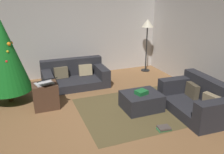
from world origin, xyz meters
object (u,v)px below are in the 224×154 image
at_px(couch_right, 199,100).
at_px(gift_box, 141,92).
at_px(christmas_tree, 4,54).
at_px(book_stack, 164,128).
at_px(couch_left, 74,76).
at_px(tv_remote, 145,92).
at_px(laptop, 45,82).
at_px(ottoman, 141,101).
at_px(side_table, 46,96).
at_px(corner_lamp, 147,27).

distance_m(couch_right, gift_box, 1.20).
distance_m(christmas_tree, book_stack, 3.69).
distance_m(couch_left, gift_box, 2.22).
bearing_deg(book_stack, christmas_tree, 138.13).
relative_size(tv_remote, laptop, 0.31).
distance_m(couch_left, laptop, 1.52).
distance_m(couch_right, ottoman, 1.19).
distance_m(side_table, laptop, 0.34).
xyz_separation_m(ottoman, side_table, (-1.90, 0.81, 0.10)).
bearing_deg(corner_lamp, ottoman, -120.96).
height_order(book_stack, corner_lamp, corner_lamp).
bearing_deg(gift_box, couch_right, -27.05).
bearing_deg(tv_remote, ottoman, -127.88).
bearing_deg(ottoman, couch_right, -29.07).
bearing_deg(book_stack, couch_left, 109.56).
xyz_separation_m(ottoman, book_stack, (-0.01, -0.90, -0.15)).
distance_m(side_table, book_stack, 2.56).
distance_m(tv_remote, side_table, 2.14).
bearing_deg(tv_remote, couch_right, -1.33).
relative_size(side_table, book_stack, 2.07).
relative_size(ottoman, side_table, 1.43).
relative_size(couch_left, ottoman, 2.13).
height_order(couch_left, laptop, laptop).
height_order(couch_right, tv_remote, couch_right).
distance_m(couch_left, corner_lamp, 2.69).
xyz_separation_m(tv_remote, corner_lamp, (1.30, 2.29, 1.02)).
xyz_separation_m(couch_left, ottoman, (1.02, -1.95, -0.07)).
height_order(couch_left, side_table, couch_left).
xyz_separation_m(ottoman, christmas_tree, (-2.63, 1.45, 0.94)).
height_order(couch_right, christmas_tree, christmas_tree).
height_order(tv_remote, side_table, side_table).
bearing_deg(christmas_tree, corner_lamp, 12.17).
distance_m(couch_left, couch_right, 3.25).
bearing_deg(christmas_tree, ottoman, -28.93).
bearing_deg(ottoman, gift_box, -128.67).
height_order(couch_left, book_stack, couch_left).
bearing_deg(couch_right, book_stack, 110.19).
relative_size(ottoman, gift_box, 3.39).
distance_m(gift_box, book_stack, 0.94).
bearing_deg(christmas_tree, tv_remote, -27.53).
bearing_deg(laptop, book_stack, -41.24).
relative_size(couch_left, laptop, 3.30).
bearing_deg(christmas_tree, gift_box, -29.73).
distance_m(couch_right, side_table, 3.24).
bearing_deg(corner_lamp, couch_left, -171.17).
height_order(ottoman, book_stack, ottoman).
bearing_deg(couch_right, christmas_tree, 63.95).
distance_m(gift_box, corner_lamp, 2.92).
xyz_separation_m(couch_right, corner_lamp, (0.36, 2.90, 1.11)).
xyz_separation_m(couch_left, gift_box, (0.99, -1.98, 0.16)).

